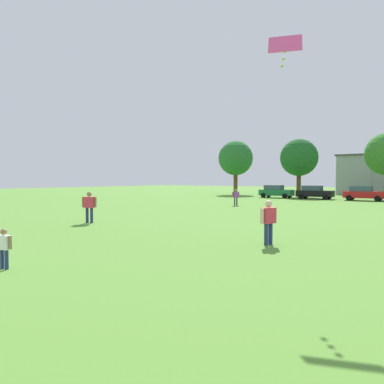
% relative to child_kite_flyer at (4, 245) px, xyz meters
% --- Properties ---
extents(ground_plane, '(160.00, 160.00, 0.00)m').
position_rel_child_kite_flyer_xyz_m(ground_plane, '(-2.24, 25.74, -0.66)').
color(ground_plane, '#568C33').
extents(child_kite_flyer, '(0.52, 0.30, 1.12)m').
position_rel_child_kite_flyer_xyz_m(child_kite_flyer, '(0.00, 0.00, 0.00)').
color(child_kite_flyer, navy).
rests_on(child_kite_flyer, ground).
extents(adult_bystander, '(0.46, 0.77, 1.68)m').
position_rel_child_kite_flyer_xyz_m(adult_bystander, '(4.57, 7.53, 0.33)').
color(adult_bystander, navy).
rests_on(adult_bystander, ground).
extents(bystander_near_trees, '(0.74, 0.57, 1.77)m').
position_rel_child_kite_flyer_xyz_m(bystander_near_trees, '(-6.30, 7.90, 0.39)').
color(bystander_near_trees, navy).
rests_on(bystander_near_trees, ground).
extents(bystander_midfield, '(0.53, 0.61, 1.54)m').
position_rel_child_kite_flyer_xyz_m(bystander_midfield, '(-5.59, 24.17, 0.25)').
color(bystander_midfield, '#4C4C51').
rests_on(bystander_midfield, ground).
extents(kite, '(1.14, 0.80, 1.07)m').
position_rel_child_kite_flyer_xyz_m(kite, '(5.68, 6.07, 6.05)').
color(kite, '#F24C8C').
extents(parked_car_green_0, '(4.30, 2.02, 1.68)m').
position_rel_child_kite_flyer_xyz_m(parked_car_green_0, '(-7.62, 39.30, 0.19)').
color(parked_car_green_0, '#196B38').
rests_on(parked_car_green_0, ground).
extents(parked_car_black_1, '(4.30, 2.02, 1.68)m').
position_rel_child_kite_flyer_xyz_m(parked_car_black_1, '(-2.59, 39.22, 0.19)').
color(parked_car_black_1, black).
rests_on(parked_car_black_1, ground).
extents(parked_car_red_2, '(4.30, 2.02, 1.68)m').
position_rel_child_kite_flyer_xyz_m(parked_car_red_2, '(2.96, 39.22, 0.19)').
color(parked_car_red_2, red).
rests_on(parked_car_red_2, ground).
extents(tree_far_left, '(5.55, 5.55, 8.65)m').
position_rel_child_kite_flyer_xyz_m(tree_far_left, '(-16.85, 45.42, 5.18)').
color(tree_far_left, brown).
rests_on(tree_far_left, ground).
extents(tree_left, '(5.22, 5.22, 8.14)m').
position_rel_child_kite_flyer_xyz_m(tree_left, '(-6.12, 44.09, 4.83)').
color(tree_left, brown).
rests_on(tree_left, ground).
extents(house_left, '(11.48, 7.92, 6.36)m').
position_rel_child_kite_flyer_xyz_m(house_left, '(2.35, 56.93, 2.52)').
color(house_left, '#9999A3').
rests_on(house_left, ground).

